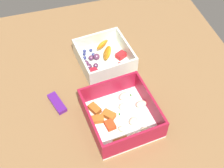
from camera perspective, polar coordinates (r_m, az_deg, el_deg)
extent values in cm
cube|color=brown|center=(86.25, -0.58, -1.01)|extent=(80.00, 80.00, 2.00)
cube|color=white|center=(78.96, 1.64, -6.58)|extent=(19.37, 18.48, 0.60)
cube|color=maroon|center=(72.37, 4.42, -10.52)|extent=(2.31, 16.73, 5.69)
cube|color=maroon|center=(81.00, -0.70, -0.65)|extent=(2.31, 16.73, 5.69)
cube|color=maroon|center=(74.82, -4.04, -7.24)|extent=(16.53, 2.29, 5.69)
cube|color=maroon|center=(78.65, 7.12, -3.42)|extent=(16.53, 2.29, 5.69)
ellipsoid|color=beige|center=(76.15, 6.47, -8.65)|extent=(3.24, 3.37, 1.38)
ellipsoid|color=beige|center=(77.38, 4.01, -6.90)|extent=(3.13, 3.20, 1.32)
ellipsoid|color=beige|center=(81.58, 2.21, -2.26)|extent=(3.34, 3.60, 1.47)
ellipsoid|color=beige|center=(75.50, 4.20, -9.55)|extent=(1.51, 2.10, 1.02)
ellipsoid|color=beige|center=(79.87, 1.98, -4.15)|extent=(2.80, 2.89, 1.19)
ellipsoid|color=beige|center=(76.14, 1.98, -8.46)|extent=(2.64, 2.64, 1.10)
ellipsoid|color=beige|center=(80.36, 5.48, -3.74)|extent=(2.39, 3.13, 1.45)
cube|color=#AD5B1E|center=(74.59, 1.75, -10.89)|extent=(2.59, 3.74, 1.06)
cube|color=#AD5B1E|center=(79.52, -3.26, -4.66)|extent=(3.85, 3.29, 1.54)
cube|color=red|center=(76.85, -0.36, -7.69)|extent=(3.09, 2.70, 1.33)
cube|color=#AD5B1E|center=(78.42, -0.56, -5.81)|extent=(3.77, 3.71, 1.41)
cube|color=#AD5B1E|center=(77.80, -2.68, -6.59)|extent=(2.21, 3.20, 1.41)
cube|color=#387A33|center=(79.36, 1.63, -5.61)|extent=(0.60, 0.40, 0.20)
cube|color=#387A33|center=(83.03, 3.50, -2.08)|extent=(0.60, 0.40, 0.20)
cube|color=#387A33|center=(76.87, 1.85, -8.52)|extent=(0.60, 0.40, 0.20)
cube|color=silver|center=(91.72, -1.41, 4.31)|extent=(16.53, 16.38, 0.60)
cube|color=silver|center=(85.26, 0.38, 2.35)|extent=(2.32, 14.70, 4.77)
cube|color=silver|center=(94.65, -3.09, 8.32)|extent=(2.32, 14.70, 4.77)
cube|color=silver|center=(88.27, -5.70, 4.19)|extent=(13.69, 2.20, 4.77)
cube|color=silver|center=(91.84, 2.67, 6.72)|extent=(13.69, 2.20, 4.77)
ellipsoid|color=orange|center=(92.98, -1.84, 7.35)|extent=(5.03, 5.33, 4.38)
ellipsoid|color=orange|center=(90.37, -0.90, 5.85)|extent=(4.99, 4.15, 4.52)
cube|color=#F4EACC|center=(88.04, -0.81, 2.79)|extent=(3.16, 3.11, 1.52)
cube|color=red|center=(88.65, 1.78, 3.20)|extent=(3.03, 3.16, 1.52)
cube|color=red|center=(91.83, 1.67, 5.40)|extent=(3.10, 3.41, 1.67)
sphere|color=#562D4C|center=(91.29, -2.92, 5.13)|extent=(1.96, 1.96, 1.96)
sphere|color=#562D4C|center=(89.13, -3.05, 3.46)|extent=(1.49, 1.49, 1.49)
sphere|color=#562D4C|center=(89.75, -4.90, 3.88)|extent=(1.77, 1.77, 1.77)
sphere|color=#562D4C|center=(91.30, -3.96, 4.89)|extent=(1.59, 1.59, 1.59)
sphere|color=#562D4C|center=(88.68, -4.39, 3.26)|extent=(1.94, 1.94, 1.94)
cone|color=red|center=(86.98, -3.44, 2.13)|extent=(2.49, 2.49, 1.99)
sphere|color=navy|center=(93.98, -3.97, 6.34)|extent=(1.10, 1.10, 1.10)
sphere|color=navy|center=(92.55, -3.52, 5.50)|extent=(1.08, 1.08, 1.08)
sphere|color=navy|center=(93.00, -5.22, 5.60)|extent=(1.01, 1.01, 1.01)
sphere|color=navy|center=(93.86, -5.16, 6.17)|extent=(1.10, 1.10, 1.10)
sphere|color=navy|center=(91.79, -5.13, 4.88)|extent=(1.09, 1.09, 1.09)
cube|color=#51197A|center=(82.74, -10.25, -3.52)|extent=(7.40, 4.42, 1.20)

